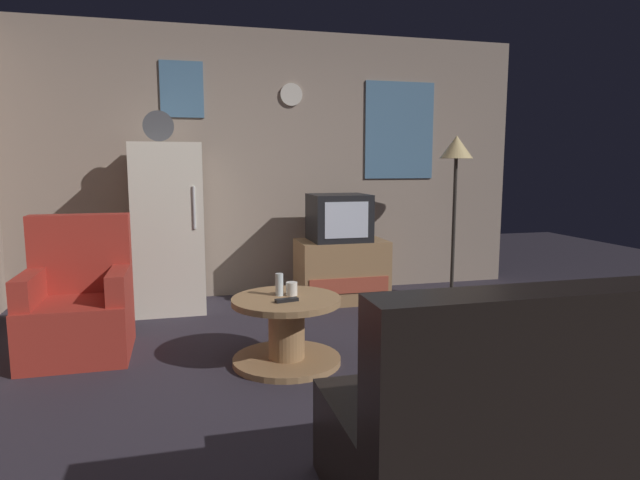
{
  "coord_description": "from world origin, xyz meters",
  "views": [
    {
      "loc": [
        -0.92,
        -2.99,
        1.32
      ],
      "look_at": [
        0.09,
        0.9,
        0.75
      ],
      "focal_mm": 30.26,
      "sensor_mm": 36.0,
      "label": 1
    }
  ],
  "objects_px": {
    "armchair": "(79,306)",
    "crt_tv": "(339,217)",
    "tv_stand": "(341,271)",
    "wine_glass": "(279,285)",
    "mug_ceramic_white": "(292,289)",
    "standing_lamp": "(456,160)",
    "couch": "(555,425)",
    "coffee_table": "(287,331)",
    "remote_control": "(287,300)",
    "fridge": "(169,227)"
  },
  "relations": [
    {
      "from": "armchair",
      "to": "crt_tv",
      "type": "bearing_deg",
      "value": 23.71
    },
    {
      "from": "fridge",
      "to": "standing_lamp",
      "type": "relative_size",
      "value": 1.11
    },
    {
      "from": "standing_lamp",
      "to": "couch",
      "type": "xyz_separation_m",
      "value": [
        -1.22,
        -3.1,
        -1.05
      ]
    },
    {
      "from": "fridge",
      "to": "couch",
      "type": "bearing_deg",
      "value": -65.76
    },
    {
      "from": "standing_lamp",
      "to": "couch",
      "type": "height_order",
      "value": "standing_lamp"
    },
    {
      "from": "fridge",
      "to": "remote_control",
      "type": "relative_size",
      "value": 11.8
    },
    {
      "from": "fridge",
      "to": "tv_stand",
      "type": "height_order",
      "value": "fridge"
    },
    {
      "from": "standing_lamp",
      "to": "coffee_table",
      "type": "height_order",
      "value": "standing_lamp"
    },
    {
      "from": "crt_tv",
      "to": "armchair",
      "type": "xyz_separation_m",
      "value": [
        -2.16,
        -0.95,
        -0.48
      ]
    },
    {
      "from": "crt_tv",
      "to": "couch",
      "type": "bearing_deg",
      "value": -91.29
    },
    {
      "from": "tv_stand",
      "to": "wine_glass",
      "type": "height_order",
      "value": "wine_glass"
    },
    {
      "from": "tv_stand",
      "to": "crt_tv",
      "type": "distance_m",
      "value": 0.52
    },
    {
      "from": "fridge",
      "to": "crt_tv",
      "type": "relative_size",
      "value": 3.28
    },
    {
      "from": "fridge",
      "to": "mug_ceramic_white",
      "type": "relative_size",
      "value": 19.67
    },
    {
      "from": "standing_lamp",
      "to": "remote_control",
      "type": "xyz_separation_m",
      "value": [
        -1.97,
        -1.49,
        -0.9
      ]
    },
    {
      "from": "wine_glass",
      "to": "remote_control",
      "type": "height_order",
      "value": "wine_glass"
    },
    {
      "from": "standing_lamp",
      "to": "couch",
      "type": "distance_m",
      "value": 3.49
    },
    {
      "from": "fridge",
      "to": "mug_ceramic_white",
      "type": "xyz_separation_m",
      "value": [
        0.81,
        -1.54,
        -0.26
      ]
    },
    {
      "from": "armchair",
      "to": "couch",
      "type": "bearing_deg",
      "value": -47.31
    },
    {
      "from": "fridge",
      "to": "remote_control",
      "type": "distance_m",
      "value": 1.88
    },
    {
      "from": "coffee_table",
      "to": "wine_glass",
      "type": "relative_size",
      "value": 4.8
    },
    {
      "from": "fridge",
      "to": "tv_stand",
      "type": "relative_size",
      "value": 2.11
    },
    {
      "from": "mug_ceramic_white",
      "to": "remote_control",
      "type": "bearing_deg",
      "value": -112.3
    },
    {
      "from": "tv_stand",
      "to": "couch",
      "type": "distance_m",
      "value": 3.21
    },
    {
      "from": "coffee_table",
      "to": "remote_control",
      "type": "height_order",
      "value": "remote_control"
    },
    {
      "from": "fridge",
      "to": "mug_ceramic_white",
      "type": "bearing_deg",
      "value": -62.31
    },
    {
      "from": "coffee_table",
      "to": "mug_ceramic_white",
      "type": "height_order",
      "value": "mug_ceramic_white"
    },
    {
      "from": "coffee_table",
      "to": "wine_glass",
      "type": "distance_m",
      "value": 0.31
    },
    {
      "from": "tv_stand",
      "to": "armchair",
      "type": "bearing_deg",
      "value": -156.55
    },
    {
      "from": "crt_tv",
      "to": "remote_control",
      "type": "xyz_separation_m",
      "value": [
        -0.82,
        -1.6,
        -0.35
      ]
    },
    {
      "from": "wine_glass",
      "to": "mug_ceramic_white",
      "type": "distance_m",
      "value": 0.09
    },
    {
      "from": "wine_glass",
      "to": "mug_ceramic_white",
      "type": "relative_size",
      "value": 1.67
    },
    {
      "from": "coffee_table",
      "to": "mug_ceramic_white",
      "type": "relative_size",
      "value": 8.0
    },
    {
      "from": "remote_control",
      "to": "couch",
      "type": "xyz_separation_m",
      "value": [
        0.74,
        -1.61,
        -0.15
      ]
    },
    {
      "from": "armchair",
      "to": "mug_ceramic_white",
      "type": "bearing_deg",
      "value": -19.45
    },
    {
      "from": "fridge",
      "to": "remote_control",
      "type": "height_order",
      "value": "fridge"
    },
    {
      "from": "coffee_table",
      "to": "couch",
      "type": "height_order",
      "value": "couch"
    },
    {
      "from": "coffee_table",
      "to": "remote_control",
      "type": "xyz_separation_m",
      "value": [
        -0.02,
        -0.11,
        0.24
      ]
    },
    {
      "from": "tv_stand",
      "to": "coffee_table",
      "type": "bearing_deg",
      "value": -118.93
    },
    {
      "from": "standing_lamp",
      "to": "remote_control",
      "type": "relative_size",
      "value": 10.6
    },
    {
      "from": "coffee_table",
      "to": "armchair",
      "type": "xyz_separation_m",
      "value": [
        -1.36,
        0.55,
        0.11
      ]
    },
    {
      "from": "wine_glass",
      "to": "remote_control",
      "type": "distance_m",
      "value": 0.18
    },
    {
      "from": "tv_stand",
      "to": "remote_control",
      "type": "xyz_separation_m",
      "value": [
        -0.85,
        -1.6,
        0.16
      ]
    },
    {
      "from": "wine_glass",
      "to": "mug_ceramic_white",
      "type": "xyz_separation_m",
      "value": [
        0.08,
        -0.01,
        -0.03
      ]
    },
    {
      "from": "fridge",
      "to": "standing_lamp",
      "type": "xyz_separation_m",
      "value": [
        2.71,
        -0.21,
        0.6
      ]
    },
    {
      "from": "tv_stand",
      "to": "remote_control",
      "type": "height_order",
      "value": "tv_stand"
    },
    {
      "from": "wine_glass",
      "to": "remote_control",
      "type": "xyz_separation_m",
      "value": [
        0.02,
        -0.17,
        -0.06
      ]
    },
    {
      "from": "wine_glass",
      "to": "fridge",
      "type": "bearing_deg",
      "value": 115.49
    },
    {
      "from": "wine_glass",
      "to": "couch",
      "type": "distance_m",
      "value": 1.95
    },
    {
      "from": "fridge",
      "to": "armchair",
      "type": "xyz_separation_m",
      "value": [
        -0.6,
        -1.05,
        -0.42
      ]
    }
  ]
}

